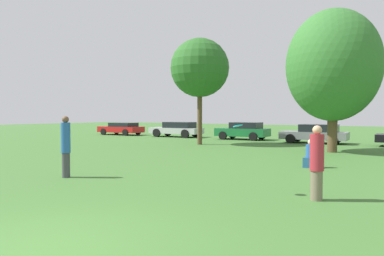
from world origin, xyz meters
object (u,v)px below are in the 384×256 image
Objects in this scene: person_catcher at (317,162)px; frisbee at (238,126)px; tree_0 at (200,68)px; parked_car_red at (121,128)px; parked_car_grey at (315,133)px; tree_1 at (333,66)px; parked_car_green at (243,131)px; person_thrower at (66,146)px; parked_car_silver at (177,129)px; bystander_sitting at (311,156)px.

person_catcher is 7.30× the size of frisbee.
tree_0 reaches higher than parked_car_red.
person_catcher is 0.39× the size of parked_car_grey.
person_catcher is 15.89m from tree_0.
tree_1 is 10.50m from parked_car_green.
parked_car_red is at bearing 120.81° from person_thrower.
person_thrower is 8.11× the size of frisbee.
frisbee is at bearing -1.59° from person_thrower.
tree_0 is 8.87m from parked_car_silver.
person_catcher is at bearing 117.16° from parked_car_green.
parked_car_red is 1.08× the size of parked_car_green.
parked_car_red is at bearing -2.91° from parked_car_grey.
tree_1 is at bearing 161.96° from parked_car_red.
frisbee is at bearing 126.45° from parked_car_silver.
tree_1 is (8.19, -0.26, -0.47)m from tree_0.
parked_car_green is (-10.02, 17.00, -0.18)m from person_catcher.
tree_1 is 15.42m from parked_car_silver.
person_thrower is at bearing 95.25° from parked_car_green.
parked_car_grey is at bearing 175.54° from parked_car_silver.
parked_car_silver reaches higher than parked_car_grey.
person_thrower is 0.26× the size of tree_1.
person_thrower is 23.07m from parked_car_red.
parked_car_green is (-8.26, 17.45, -0.99)m from frisbee.
person_catcher is 0.24× the size of tree_1.
parked_car_red is at bearing 151.36° from bystander_sitting.
parked_car_silver is 6.04m from parked_car_green.
person_catcher is at bearing 140.31° from parked_car_red.
parked_car_red reaches higher than bystander_sitting.
person_thrower is 18.44m from parked_car_green.
tree_0 is at bearing 153.79° from parked_car_red.
parked_car_green reaches higher than parked_car_red.
tree_0 is at bearing 178.21° from tree_1.
parked_car_red is 17.74m from parked_car_grey.
bystander_sitting is at bearing 148.00° from parked_car_red.
parked_car_grey is at bearing 171.25° from parked_car_green.
frisbee is 0.03× the size of tree_0.
parked_car_grey is at bearing 113.07° from tree_1.
tree_1 is (-0.62, 6.03, 3.99)m from bystander_sitting.
person_catcher is 0.37× the size of parked_car_silver.
parked_car_green is (-8.46, 11.94, 0.27)m from bystander_sitting.
tree_0 reaches higher than parked_car_grey.
person_thrower is 7.36m from person_catcher.
person_thrower is 19.97m from parked_car_silver.
tree_1 is at bearing 154.64° from parked_car_silver.
tree_1 is 1.80× the size of parked_car_green.
parked_car_silver is (-5.69, 5.35, -4.20)m from tree_0.
parked_car_grey is (-2.91, 11.42, 0.24)m from bystander_sitting.
bystander_sitting is at bearing 87.91° from frisbee.
parked_car_red is 0.94× the size of parked_car_silver.
person_thrower is at bearing 77.70° from parked_car_grey.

